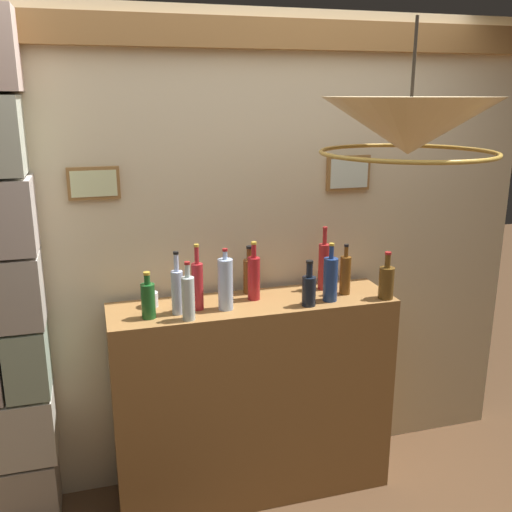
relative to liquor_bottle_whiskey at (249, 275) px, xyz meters
The scene contains 16 objects.
panelled_rear_partition 0.19m from the liquor_bottle_whiskey, 98.53° to the left, with size 3.26×0.15×2.47m.
bar_shelf_unit 0.65m from the liquor_bottle_whiskey, 97.87° to the right, with size 1.42×0.38×1.08m, color olive.
liquor_bottle_whiskey is the anchor object (origin of this frame).
liquor_bottle_port 0.26m from the liquor_bottle_whiskey, 131.42° to the right, with size 0.07×0.07×0.30m.
liquor_bottle_scotch 0.58m from the liquor_bottle_whiskey, 158.93° to the right, with size 0.06×0.06×0.22m.
liquor_bottle_brandy 0.40m from the liquor_bottle_whiskey, ahead, with size 0.06×0.06×0.34m.
liquor_bottle_rum 0.42m from the liquor_bottle_whiskey, 32.33° to the right, with size 0.07×0.07×0.30m.
liquor_bottle_gin 0.34m from the liquor_bottle_whiskey, 151.79° to the right, with size 0.06×0.06×0.32m.
liquor_bottle_vermouth 0.44m from the liquor_bottle_whiskey, 154.55° to the right, with size 0.06×0.06×0.30m.
liquor_bottle_mezcal 0.10m from the liquor_bottle_whiskey, 92.77° to the right, with size 0.06×0.06×0.30m.
liquor_bottle_bourbon 0.46m from the liquor_bottle_whiskey, 142.59° to the right, with size 0.06×0.06×0.27m.
liquor_bottle_amaro 0.49m from the liquor_bottle_whiskey, 18.05° to the right, with size 0.06×0.06×0.26m.
liquor_bottle_sherry 0.69m from the liquor_bottle_whiskey, 23.11° to the right, with size 0.08×0.08×0.24m.
liquor_bottle_vodka 0.35m from the liquor_bottle_whiskey, 48.97° to the right, with size 0.07×0.07×0.23m.
glass_tumbler_rocks 0.52m from the liquor_bottle_whiskey, behind, with size 0.07×0.07×0.07m.
pendant_lamp 1.21m from the liquor_bottle_whiskey, 67.04° to the right, with size 0.64×0.64×0.47m.
Camera 1 is at (-0.73, -1.75, 2.07)m, focal length 40.42 mm.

